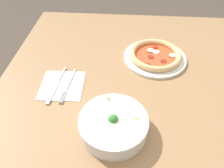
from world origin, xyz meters
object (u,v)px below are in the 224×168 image
object	(u,v)px
pizza	(155,56)
fork	(68,84)
knife	(58,83)
bowl	(113,124)

from	to	relation	value
pizza	fork	bearing A→B (deg)	29.57
knife	fork	bearing A→B (deg)	86.75
bowl	knife	distance (m)	0.32
fork	knife	size ratio (longest dim) A/B	0.92
bowl	fork	size ratio (longest dim) A/B	1.15
bowl	knife	xyz separation A→B (m)	(0.24, -0.20, -0.03)
bowl	pizza	bearing A→B (deg)	-112.05
fork	knife	world-z (taller)	same
pizza	fork	xyz separation A→B (m)	(0.36, 0.20, -0.01)
pizza	bowl	bearing A→B (deg)	67.95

